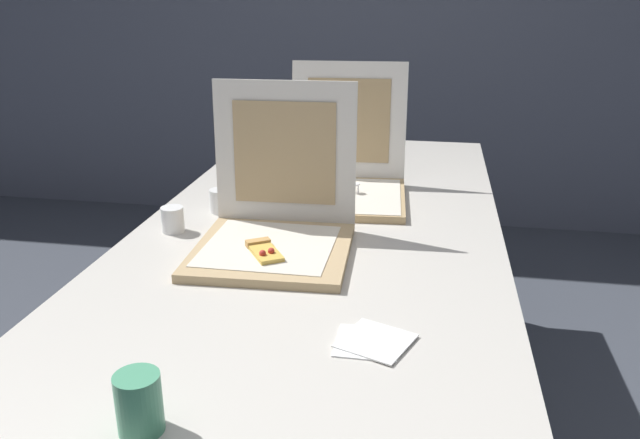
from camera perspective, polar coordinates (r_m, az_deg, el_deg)
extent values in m
cube|color=beige|center=(1.81, 0.22, -0.53)|extent=(0.98, 2.05, 0.03)
cylinder|color=#38383D|center=(2.90, -4.76, -0.18)|extent=(0.04, 0.04, 0.70)
cylinder|color=#38383D|center=(2.81, 12.04, -1.22)|extent=(0.04, 0.04, 0.70)
cube|color=tan|center=(1.57, -4.29, -2.81)|extent=(0.39, 0.39, 0.02)
cube|color=silver|center=(1.58, -4.54, -2.31)|extent=(0.31, 0.31, 0.00)
cube|color=white|center=(1.69, -3.13, 5.94)|extent=(0.38, 0.03, 0.37)
cube|color=tan|center=(1.69, -3.18, 5.89)|extent=(0.27, 0.02, 0.27)
cube|color=#E5B74C|center=(1.52, -4.87, -2.94)|extent=(0.11, 0.13, 0.01)
cube|color=tan|center=(1.57, -5.53, -2.07)|extent=(0.06, 0.05, 0.02)
sphere|color=red|center=(1.51, -4.36, -2.81)|extent=(0.02, 0.02, 0.02)
sphere|color=red|center=(1.49, -5.13, -3.01)|extent=(0.02, 0.02, 0.02)
cube|color=tan|center=(1.96, 2.05, 1.95)|extent=(0.40, 0.40, 0.02)
cube|color=silver|center=(1.95, 2.10, 2.23)|extent=(0.37, 0.37, 0.00)
cube|color=white|center=(2.12, 2.56, 8.83)|extent=(0.38, 0.09, 0.37)
cube|color=tan|center=(2.12, 2.54, 8.77)|extent=(0.27, 0.06, 0.27)
cylinder|color=white|center=(1.96, 3.15, 3.16)|extent=(0.03, 0.03, 0.00)
cylinder|color=white|center=(1.96, 3.41, 2.75)|extent=(0.01, 0.00, 0.03)
cylinder|color=white|center=(1.97, 3.04, 2.84)|extent=(0.01, 0.00, 0.03)
cylinder|color=white|center=(1.95, 2.98, 2.71)|extent=(0.01, 0.00, 0.03)
cylinder|color=white|center=(2.16, -4.20, 4.30)|extent=(0.06, 0.06, 0.07)
cylinder|color=white|center=(1.76, -12.95, 0.00)|extent=(0.06, 0.06, 0.07)
cylinder|color=white|center=(1.88, -8.86, 1.64)|extent=(0.06, 0.06, 0.07)
cylinder|color=#4C9E75|center=(1.01, -15.78, -15.44)|extent=(0.07, 0.07, 0.09)
cube|color=white|center=(1.21, 4.22, -10.84)|extent=(0.12, 0.12, 0.00)
cube|color=white|center=(1.21, 4.98, -10.67)|extent=(0.16, 0.16, 0.00)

